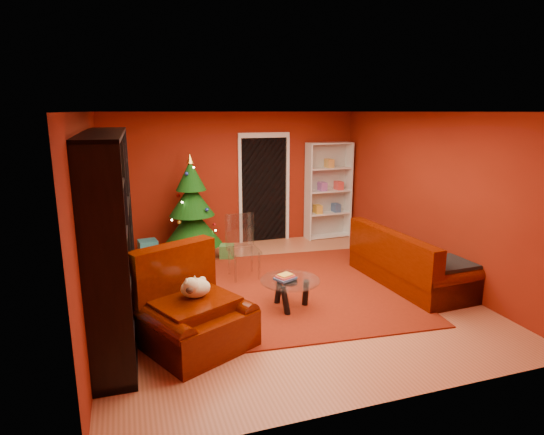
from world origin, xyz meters
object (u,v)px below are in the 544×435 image
object	(u,v)px
acrylic_chair	(244,251)
armchair	(195,309)
dog	(196,288)
coffee_table	(290,294)
gift_box_green	(227,252)
gift_box_red	(188,244)
rug	(304,287)
gift_box_teal	(148,249)
media_unit	(110,232)
christmas_tree	(192,207)
white_bookshelf	(328,191)
sofa	(411,256)

from	to	relation	value
acrylic_chair	armchair	bearing A→B (deg)	-120.56
dog	coffee_table	world-z (taller)	dog
gift_box_green	gift_box_red	xyz separation A→B (m)	(-0.59, 0.77, -0.01)
rug	dog	world-z (taller)	dog
gift_box_teal	gift_box_green	distance (m)	1.44
media_unit	christmas_tree	xyz separation A→B (m)	(1.33, 2.46, -0.27)
media_unit	armchair	world-z (taller)	media_unit
media_unit	gift_box_green	xyz separation A→B (m)	(1.88, 2.13, -1.06)
gift_box_red	dog	size ratio (longest dim) A/B	0.57
gift_box_teal	dog	xyz separation A→B (m)	(0.35, -3.42, 0.51)
acrylic_chair	christmas_tree	bearing A→B (deg)	111.51
white_bookshelf	acrylic_chair	bearing A→B (deg)	-143.51
media_unit	coffee_table	distance (m)	2.43
christmas_tree	armchair	distance (m)	3.38
gift_box_red	coffee_table	size ratio (longest dim) A/B	0.28
white_bookshelf	acrylic_chair	xyz separation A→B (m)	(-2.30, -1.81, -0.53)
rug	acrylic_chair	world-z (taller)	acrylic_chair
armchair	dog	size ratio (longest dim) A/B	2.88
white_bookshelf	coffee_table	world-z (taller)	white_bookshelf
gift_box_green	coffee_table	distance (m)	2.40
rug	gift_box_green	size ratio (longest dim) A/B	13.23
gift_box_green	armchair	distance (m)	3.17
christmas_tree	white_bookshelf	xyz separation A→B (m)	(2.90, 0.42, 0.07)
gift_box_green	gift_box_teal	bearing A→B (deg)	159.51
media_unit	gift_box_red	size ratio (longest dim) A/B	13.71
gift_box_red	dog	bearing A→B (deg)	-96.37
media_unit	dog	world-z (taller)	media_unit
coffee_table	acrylic_chair	bearing A→B (deg)	102.75
rug	gift_box_teal	world-z (taller)	gift_box_teal
white_bookshelf	armchair	world-z (taller)	white_bookshelf
sofa	gift_box_red	bearing A→B (deg)	43.48
christmas_tree	white_bookshelf	bearing A→B (deg)	8.25
gift_box_green	armchair	size ratio (longest dim) A/B	0.22
gift_box_green	dog	xyz separation A→B (m)	(-1.00, -2.92, 0.54)
white_bookshelf	acrylic_chair	world-z (taller)	white_bookshelf
gift_box_green	acrylic_chair	distance (m)	1.12
gift_box_red	acrylic_chair	bearing A→B (deg)	-70.99
gift_box_teal	white_bookshelf	world-z (taller)	white_bookshelf
armchair	gift_box_red	bearing A→B (deg)	57.57
dog	coffee_table	xyz separation A→B (m)	(1.34, 0.54, -0.46)
armchair	gift_box_teal	bearing A→B (deg)	69.51
christmas_tree	coffee_table	distance (m)	2.93
gift_box_teal	gift_box_green	bearing A→B (deg)	-20.49
dog	acrylic_chair	bearing A→B (deg)	34.79
sofa	dog	bearing A→B (deg)	100.54
christmas_tree	gift_box_teal	xyz separation A→B (m)	(-0.80, 0.18, -0.76)
dog	acrylic_chair	xyz separation A→B (m)	(1.04, 1.85, -0.21)
dog	acrylic_chair	size ratio (longest dim) A/B	0.44
gift_box_green	armchair	xyz separation A→B (m)	(-1.03, -2.98, 0.32)
gift_box_green	acrylic_chair	xyz separation A→B (m)	(0.04, -1.07, 0.33)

